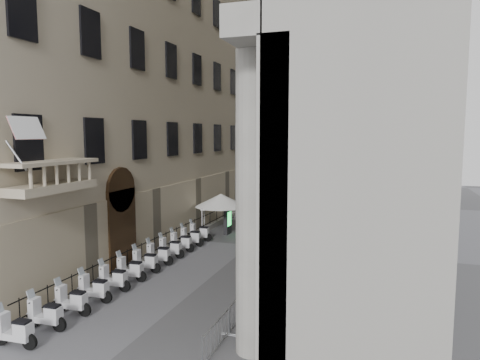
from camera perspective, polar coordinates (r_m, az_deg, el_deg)
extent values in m
cube|color=#B8A88E|center=(34.57, -10.03, 22.32)|extent=(5.00, 36.00, 34.00)
cube|color=#ACAAA3|center=(56.36, 10.36, 13.89)|extent=(22.00, 10.00, 30.00)
cylinder|color=silver|center=(30.10, -5.08, -5.96)|extent=(0.06, 0.06, 2.04)
cylinder|color=silver|center=(29.17, -0.37, -6.33)|extent=(0.06, 0.06, 2.04)
cylinder|color=silver|center=(32.45, -3.23, -5.06)|extent=(0.06, 0.06, 2.04)
cylinder|color=silver|center=(31.59, 1.17, -5.36)|extent=(0.06, 0.06, 2.04)
cube|color=silver|center=(30.60, -1.89, -3.71)|extent=(2.78, 2.78, 0.11)
cone|color=silver|center=(30.52, -1.89, -2.85)|extent=(3.71, 3.71, 0.93)
cylinder|color=gray|center=(37.44, -0.55, 1.20)|extent=(0.16, 0.16, 8.18)
cylinder|color=gray|center=(36.51, 0.91, 7.50)|extent=(2.32, 1.03, 0.12)
cube|color=gray|center=(35.80, 2.30, 7.44)|extent=(0.56, 0.40, 0.15)
cube|color=black|center=(31.55, -1.66, -5.54)|extent=(0.28, 0.89, 1.86)
cube|color=#19E54C|center=(31.46, -1.42, -5.19)|extent=(0.05, 0.67, 1.03)
imported|color=black|center=(34.78, 6.19, -4.38)|extent=(0.83, 0.67, 1.98)
imported|color=black|center=(42.61, 8.91, -2.62)|extent=(0.99, 0.85, 1.75)
imported|color=black|center=(44.42, 8.13, -2.20)|extent=(1.07, 0.99, 1.84)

